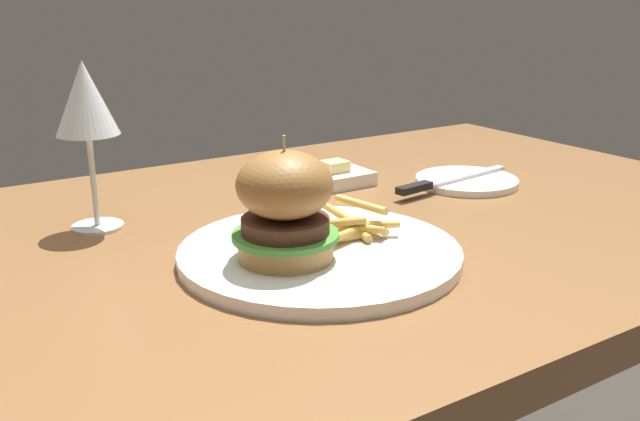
# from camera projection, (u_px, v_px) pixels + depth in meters

# --- Properties ---
(dining_table) EXTENTS (1.28, 0.78, 0.74)m
(dining_table) POSITION_uv_depth(u_px,v_px,m) (316.00, 293.00, 0.91)
(dining_table) COLOR brown
(dining_table) RESTS_ON ground
(main_plate) EXTENTS (0.30, 0.30, 0.01)m
(main_plate) POSITION_uv_depth(u_px,v_px,m) (320.00, 253.00, 0.77)
(main_plate) COLOR white
(main_plate) RESTS_ON dining_table
(burger_sandwich) EXTENTS (0.11, 0.11, 0.13)m
(burger_sandwich) POSITION_uv_depth(u_px,v_px,m) (285.00, 206.00, 0.72)
(burger_sandwich) COLOR #B78447
(burger_sandwich) RESTS_ON main_plate
(fries_pile) EXTENTS (0.10, 0.09, 0.04)m
(fries_pile) POSITION_uv_depth(u_px,v_px,m) (351.00, 224.00, 0.80)
(fries_pile) COLOR #E0B251
(fries_pile) RESTS_ON main_plate
(wine_glass) EXTENTS (0.07, 0.07, 0.20)m
(wine_glass) POSITION_uv_depth(u_px,v_px,m) (86.00, 103.00, 0.82)
(wine_glass) COLOR silver
(wine_glass) RESTS_ON dining_table
(bread_plate) EXTENTS (0.15, 0.15, 0.01)m
(bread_plate) POSITION_uv_depth(u_px,v_px,m) (467.00, 181.00, 1.06)
(bread_plate) COLOR white
(bread_plate) RESTS_ON dining_table
(table_knife) EXTENTS (0.23, 0.04, 0.01)m
(table_knife) POSITION_uv_depth(u_px,v_px,m) (444.00, 181.00, 1.02)
(table_knife) COLOR silver
(table_knife) RESTS_ON bread_plate
(butter_dish) EXTENTS (0.10, 0.08, 0.04)m
(butter_dish) POSITION_uv_depth(u_px,v_px,m) (335.00, 177.00, 1.05)
(butter_dish) COLOR white
(butter_dish) RESTS_ON dining_table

